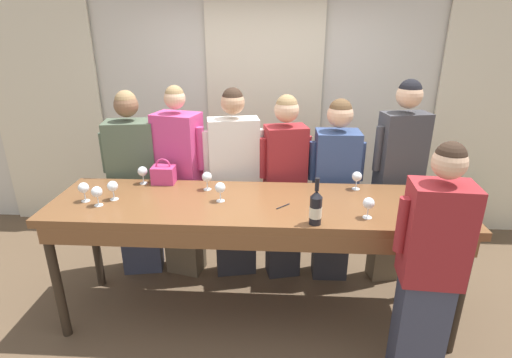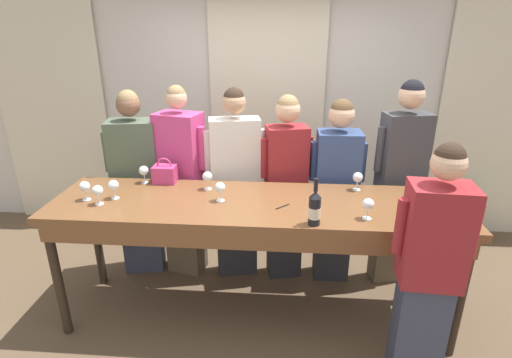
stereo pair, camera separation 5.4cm
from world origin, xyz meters
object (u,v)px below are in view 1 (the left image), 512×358
(wine_glass_center_left, at_px, (84,188))
(wine_glass_back_mid, at_px, (97,192))
(handbag, at_px, (164,174))
(potted_plant, at_px, (464,214))
(wine_bottle, at_px, (316,208))
(wine_glass_front_right, at_px, (143,172))
(guest_cream_sweater, at_px, (234,184))
(wine_glass_front_left, at_px, (207,177))
(guest_navy_coat, at_px, (334,190))
(guest_olive_jacket, at_px, (136,185))
(guest_pink_top, at_px, (181,184))
(guest_striped_shirt, at_px, (285,186))
(host_pouring, at_px, (429,271))
(wine_glass_center_right, at_px, (369,204))
(wine_glass_back_left, at_px, (357,177))
(wine_glass_center_mid, at_px, (113,187))
(tasting_bar, at_px, (255,214))

(wine_glass_center_left, xyz_separation_m, wine_glass_back_mid, (0.13, -0.07, 0.00))
(handbag, xyz_separation_m, potted_plant, (3.01, 1.03, -0.80))
(wine_bottle, xyz_separation_m, handbag, (-1.20, 0.67, -0.04))
(wine_glass_front_right, distance_m, guest_cream_sweater, 0.81)
(handbag, relative_size, guest_cream_sweater, 0.12)
(wine_glass_front_right, height_order, potted_plant, wine_glass_front_right)
(wine_glass_front_left, xyz_separation_m, guest_navy_coat, (1.07, 0.40, -0.26))
(wine_glass_center_left, distance_m, guest_olive_jacket, 0.73)
(guest_olive_jacket, bearing_deg, handbag, -37.62)
(handbag, distance_m, wine_glass_center_left, 0.63)
(guest_pink_top, relative_size, guest_striped_shirt, 1.04)
(host_pouring, bearing_deg, potted_plant, 60.00)
(wine_glass_center_left, relative_size, wine_glass_center_right, 1.00)
(guest_olive_jacket, bearing_deg, wine_glass_back_left, -9.62)
(guest_navy_coat, height_order, potted_plant, guest_navy_coat)
(wine_bottle, distance_m, wine_glass_center_right, 0.38)
(host_pouring, bearing_deg, wine_glass_center_mid, 165.47)
(guest_pink_top, distance_m, potted_plant, 3.10)
(handbag, height_order, wine_glass_back_mid, handbag)
(potted_plant, bearing_deg, wine_glass_center_left, -157.77)
(wine_bottle, xyz_separation_m, wine_glass_front_right, (-1.37, 0.64, -0.01))
(wine_glass_front_right, distance_m, wine_glass_center_right, 1.81)
(wine_glass_center_right, bearing_deg, wine_glass_front_right, 163.01)
(wine_glass_front_right, height_order, wine_glass_center_left, same)
(wine_glass_back_mid, bearing_deg, wine_glass_front_left, 24.82)
(wine_glass_center_left, height_order, potted_plant, wine_glass_center_left)
(guest_olive_jacket, bearing_deg, guest_pink_top, -0.00)
(guest_pink_top, distance_m, host_pouring, 2.18)
(wine_bottle, xyz_separation_m, wine_glass_center_mid, (-1.48, 0.31, -0.01))
(handbag, relative_size, wine_glass_front_left, 1.43)
(tasting_bar, height_order, potted_plant, tasting_bar)
(tasting_bar, relative_size, wine_glass_center_left, 20.62)
(guest_striped_shirt, xyz_separation_m, host_pouring, (0.88, -1.20, -0.04))
(guest_pink_top, bearing_deg, tasting_bar, -41.60)
(host_pouring, bearing_deg, wine_glass_front_left, 152.06)
(wine_glass_back_left, bearing_deg, handbag, 178.14)
(wine_glass_front_left, height_order, wine_glass_back_left, same)
(handbag, distance_m, wine_glass_front_right, 0.17)
(guest_striped_shirt, bearing_deg, guest_pink_top, 180.00)
(guest_navy_coat, bearing_deg, potted_plant, 25.77)
(guest_navy_coat, bearing_deg, guest_cream_sweater, 180.00)
(guest_pink_top, bearing_deg, wine_glass_center_right, -29.13)
(guest_pink_top, xyz_separation_m, host_pouring, (1.82, -1.20, -0.05))
(wine_bottle, height_order, wine_glass_back_left, wine_bottle)
(wine_glass_back_left, xyz_separation_m, guest_cream_sweater, (-1.02, 0.33, -0.22))
(guest_pink_top, xyz_separation_m, potted_plant, (2.95, 0.75, -0.60))
(handbag, height_order, wine_glass_back_left, handbag)
(wine_glass_front_left, relative_size, wine_glass_back_left, 1.00)
(wine_glass_back_mid, relative_size, potted_plant, 0.24)
(handbag, distance_m, potted_plant, 3.28)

